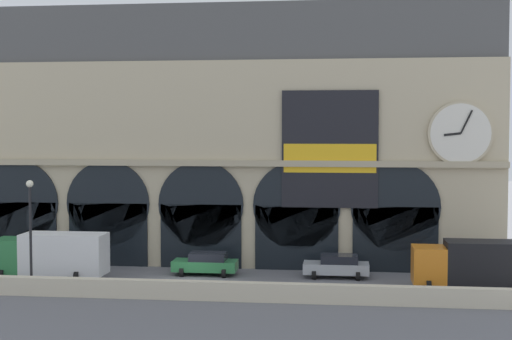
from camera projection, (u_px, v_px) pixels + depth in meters
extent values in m
plane|color=slate|center=(186.00, 282.00, 48.32)|extent=(200.00, 200.00, 0.00)
cube|color=beige|center=(169.00, 290.00, 43.41)|extent=(90.00, 0.70, 1.10)
cube|color=#BCAD8C|center=(206.00, 163.00, 55.00)|extent=(42.81, 4.31, 14.92)
cube|color=#4C4C4C|center=(207.00, 35.00, 54.77)|extent=(42.81, 3.71, 4.18)
cube|color=black|center=(19.00, 233.00, 54.75)|extent=(5.90, 0.20, 4.61)
cylinder|color=black|center=(18.00, 202.00, 54.63)|extent=(6.21, 0.20, 6.21)
cube|color=black|center=(108.00, 234.00, 53.93)|extent=(5.90, 0.20, 4.61)
cylinder|color=black|center=(108.00, 203.00, 53.80)|extent=(6.21, 0.20, 6.21)
cube|color=black|center=(201.00, 236.00, 53.10)|extent=(5.90, 0.20, 4.61)
cylinder|color=black|center=(201.00, 204.00, 52.97)|extent=(6.21, 0.20, 6.21)
cube|color=black|center=(297.00, 238.00, 52.27)|extent=(5.90, 0.20, 4.61)
cylinder|color=black|center=(297.00, 206.00, 52.14)|extent=(6.21, 0.20, 6.21)
cube|color=black|center=(395.00, 240.00, 51.44)|extent=(5.90, 0.20, 4.61)
cylinder|color=black|center=(395.00, 207.00, 51.31)|extent=(6.21, 0.20, 6.21)
cylinder|color=#BCAD8C|center=(460.00, 133.00, 50.41)|extent=(4.42, 0.25, 4.42)
cylinder|color=silver|center=(461.00, 133.00, 50.29)|extent=(4.09, 0.06, 4.09)
cube|color=black|center=(452.00, 134.00, 50.30)|extent=(1.14, 0.04, 0.28)
cube|color=black|center=(467.00, 122.00, 50.13)|extent=(0.84, 0.04, 1.63)
cube|color=black|center=(330.00, 149.00, 51.52)|extent=(6.73, 0.12, 8.23)
cube|color=yellow|center=(330.00, 158.00, 51.48)|extent=(6.46, 0.04, 2.02)
cube|color=tan|center=(200.00, 163.00, 52.71)|extent=(42.81, 0.50, 0.44)
cube|color=#2D7A42|center=(10.00, 256.00, 49.18)|extent=(2.00, 2.30, 2.30)
cube|color=white|center=(64.00, 254.00, 48.72)|extent=(5.50, 2.30, 2.70)
cylinder|color=black|center=(2.00, 276.00, 48.23)|extent=(0.28, 0.84, 0.84)
cylinder|color=black|center=(16.00, 270.00, 50.29)|extent=(0.28, 0.84, 0.84)
cylinder|color=black|center=(77.00, 277.00, 47.62)|extent=(0.28, 0.84, 0.84)
cylinder|color=black|center=(88.00, 271.00, 49.67)|extent=(0.28, 0.84, 0.84)
cube|color=#2D7A42|center=(205.00, 265.00, 50.59)|extent=(4.40, 1.80, 0.70)
cube|color=black|center=(208.00, 257.00, 50.53)|extent=(2.46, 1.62, 0.55)
cylinder|color=black|center=(182.00, 272.00, 49.98)|extent=(0.28, 0.60, 0.60)
cylinder|color=black|center=(187.00, 268.00, 51.59)|extent=(0.28, 0.60, 0.60)
cylinder|color=black|center=(224.00, 273.00, 49.63)|extent=(0.28, 0.60, 0.60)
cylinder|color=black|center=(228.00, 269.00, 51.24)|extent=(0.28, 0.60, 0.60)
cube|color=#ADB2B7|center=(336.00, 268.00, 49.65)|extent=(4.40, 1.80, 0.70)
cube|color=black|center=(339.00, 259.00, 49.59)|extent=(2.46, 1.62, 0.55)
cylinder|color=black|center=(314.00, 275.00, 49.04)|extent=(0.28, 0.60, 0.60)
cylinder|color=black|center=(315.00, 270.00, 50.64)|extent=(0.28, 0.60, 0.60)
cylinder|color=black|center=(358.00, 276.00, 48.69)|extent=(0.28, 0.60, 0.60)
cylinder|color=black|center=(358.00, 271.00, 50.30)|extent=(0.28, 0.60, 0.60)
cube|color=orange|center=(429.00, 265.00, 45.77)|extent=(2.00, 2.30, 2.30)
cube|color=black|center=(491.00, 263.00, 45.31)|extent=(5.50, 2.30, 2.70)
cylinder|color=black|center=(429.00, 287.00, 44.82)|extent=(0.28, 0.84, 0.84)
cylinder|color=black|center=(425.00, 280.00, 46.87)|extent=(0.28, 0.84, 0.84)
cylinder|color=black|center=(508.00, 282.00, 46.26)|extent=(0.28, 0.84, 0.84)
cylinder|color=black|center=(31.00, 240.00, 45.11)|extent=(0.16, 0.16, 6.50)
sphere|color=#F2EDCC|center=(30.00, 184.00, 44.92)|extent=(0.44, 0.44, 0.44)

